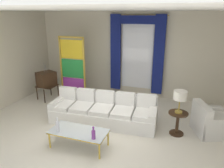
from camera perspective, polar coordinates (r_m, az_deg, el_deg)
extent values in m
plane|color=silver|center=(5.68, -2.48, -12.91)|extent=(16.00, 16.00, 0.00)
cube|color=beige|center=(7.91, 5.66, 7.70)|extent=(8.00, 0.12, 3.00)
cube|color=beige|center=(7.63, -27.37, 5.35)|extent=(0.12, 7.00, 3.00)
cube|color=white|center=(5.61, 0.27, 19.08)|extent=(8.00, 7.60, 0.04)
cube|color=white|center=(7.79, 6.65, 7.88)|extent=(1.10, 0.02, 2.50)
cylinder|color=gold|center=(7.59, 6.89, 17.54)|extent=(2.00, 0.04, 0.04)
cube|color=navy|center=(7.90, 0.99, 8.14)|extent=(0.36, 0.12, 2.70)
cube|color=navy|center=(7.57, 12.21, 7.28)|extent=(0.36, 0.12, 2.70)
cube|color=navy|center=(7.57, 6.81, 16.48)|extent=(1.80, 0.10, 0.28)
cube|color=white|center=(6.10, -2.39, -8.53)|extent=(2.96, 1.12, 0.38)
cube|color=white|center=(6.34, -1.42, -5.46)|extent=(2.91, 0.42, 0.78)
cube|color=white|center=(5.84, 10.61, -9.16)|extent=(0.26, 0.87, 0.56)
cube|color=white|center=(6.56, -13.89, -6.21)|extent=(0.26, 0.87, 0.56)
cube|color=white|center=(5.74, 8.65, -7.78)|extent=(0.59, 0.78, 0.12)
cube|color=white|center=(5.94, 9.12, -4.55)|extent=(0.52, 0.18, 0.40)
cube|color=white|center=(5.82, 2.93, -7.21)|extent=(0.59, 0.78, 0.12)
cube|color=white|center=(6.02, 3.61, -4.05)|extent=(0.52, 0.18, 0.40)
cube|color=white|center=(5.95, -2.57, -6.59)|extent=(0.59, 0.78, 0.12)
cube|color=white|center=(6.14, -1.71, -3.52)|extent=(0.52, 0.18, 0.40)
cube|color=white|center=(6.14, -7.77, -5.95)|extent=(0.59, 0.78, 0.12)
cube|color=white|center=(6.33, -6.75, -3.00)|extent=(0.52, 0.18, 0.40)
cube|color=white|center=(6.37, -12.62, -5.31)|extent=(0.59, 0.78, 0.12)
cube|color=white|center=(6.55, -11.48, -2.48)|extent=(0.52, 0.18, 0.40)
cube|color=silver|center=(5.05, -8.78, -12.17)|extent=(1.30, 0.61, 0.02)
cube|color=gold|center=(5.28, -7.32, -10.93)|extent=(1.30, 0.04, 0.03)
cube|color=gold|center=(4.85, -10.36, -13.93)|extent=(1.30, 0.04, 0.03)
cube|color=gold|center=(5.36, -14.86, -10.96)|extent=(0.04, 0.61, 0.03)
cube|color=gold|center=(4.83, -1.93, -13.77)|extent=(0.04, 0.61, 0.03)
cylinder|color=gold|center=(5.63, -13.03, -11.51)|extent=(0.04, 0.04, 0.38)
cylinder|color=gold|center=(5.14, -1.04, -14.06)|extent=(0.04, 0.04, 0.38)
cylinder|color=gold|center=(5.26, -16.12, -14.07)|extent=(0.04, 0.04, 0.38)
cylinder|color=gold|center=(4.74, -3.35, -17.26)|extent=(0.04, 0.04, 0.38)
cylinder|color=#753384|center=(4.68, -4.90, -13.20)|extent=(0.08, 0.08, 0.19)
cylinder|color=#753384|center=(4.62, -4.94, -11.90)|extent=(0.04, 0.04, 0.06)
sphere|color=#753384|center=(4.59, -4.96, -11.35)|extent=(0.05, 0.05, 0.05)
cylinder|color=silver|center=(5.04, -14.12, -10.84)|extent=(0.07, 0.07, 0.25)
cylinder|color=silver|center=(4.97, -14.26, -9.26)|extent=(0.03, 0.03, 0.06)
sphere|color=silver|center=(4.94, -14.31, -8.77)|extent=(0.04, 0.04, 0.04)
cube|color=#382314|center=(7.94, -16.73, -0.44)|extent=(0.62, 0.54, 0.03)
cylinder|color=#382314|center=(8.09, -19.15, -2.22)|extent=(0.04, 0.04, 0.50)
cylinder|color=#382314|center=(8.35, -15.84, -1.25)|extent=(0.04, 0.04, 0.50)
cylinder|color=#382314|center=(7.69, -17.37, -3.08)|extent=(0.04, 0.04, 0.50)
cylinder|color=#382314|center=(7.97, -13.95, -2.03)|extent=(0.04, 0.04, 0.50)
cube|color=#382314|center=(7.86, -16.90, 1.32)|extent=(0.66, 0.70, 0.48)
cube|color=black|center=(8.05, -17.80, 1.78)|extent=(0.16, 0.37, 0.30)
cylinder|color=gold|center=(8.07, -18.16, 0.38)|extent=(0.02, 0.04, 0.04)
cylinder|color=gold|center=(8.14, -17.20, 0.64)|extent=(0.02, 0.04, 0.04)
cylinder|color=silver|center=(7.76, -17.18, 4.29)|extent=(0.06, 0.12, 0.34)
cylinder|color=silver|center=(7.76, -17.18, 4.29)|extent=(0.06, 0.12, 0.34)
cube|color=white|center=(6.17, 24.92, -9.94)|extent=(1.04, 1.04, 0.40)
cube|color=white|center=(6.07, 25.24, -7.85)|extent=(0.89, 0.89, 0.10)
cube|color=white|center=(5.95, 22.39, -8.50)|extent=(0.48, 0.82, 0.80)
cube|color=white|center=(6.39, 23.78, -7.92)|extent=(0.75, 0.43, 0.58)
cube|color=white|center=(5.88, 26.40, -10.58)|extent=(0.75, 0.43, 0.58)
cube|color=gold|center=(7.86, -13.22, 4.25)|extent=(0.05, 0.05, 2.20)
cube|color=gold|center=(7.43, -7.32, 3.78)|extent=(0.05, 0.05, 2.20)
cube|color=gold|center=(7.45, -10.83, 12.02)|extent=(0.90, 0.05, 0.06)
cube|color=gold|center=(7.95, -9.92, -3.32)|extent=(0.90, 0.05, 0.10)
cube|color=purple|center=(7.82, -10.08, -0.71)|extent=(0.82, 0.02, 0.64)
cube|color=#238E3D|center=(7.64, -10.35, 4.03)|extent=(0.82, 0.02, 0.64)
cube|color=yellow|center=(7.50, -10.64, 8.96)|extent=(0.82, 0.02, 0.64)
cylinder|color=beige|center=(7.61, -7.25, -4.37)|extent=(0.16, 0.16, 0.06)
ellipsoid|color=#176376|center=(7.57, -7.29, -3.60)|extent=(0.18, 0.32, 0.20)
sphere|color=#176376|center=(7.64, -6.86, -2.47)|extent=(0.09, 0.09, 0.09)
cone|color=gold|center=(7.70, -6.66, -2.32)|extent=(0.02, 0.04, 0.02)
cone|color=#1E6F3E|center=(7.38, -7.94, -3.37)|extent=(0.44, 0.40, 0.50)
cylinder|color=#382314|center=(5.64, 17.09, -7.35)|extent=(0.48, 0.48, 0.03)
cylinder|color=#382314|center=(5.77, 16.82, -9.95)|extent=(0.08, 0.08, 0.55)
cylinder|color=#382314|center=(5.90, 16.57, -12.31)|extent=(0.36, 0.36, 0.03)
cylinder|color=#B29338|center=(5.62, 17.12, -7.02)|extent=(0.18, 0.18, 0.04)
cylinder|color=#B29338|center=(5.54, 17.31, -5.15)|extent=(0.03, 0.03, 0.36)
cylinder|color=white|center=(5.46, 17.55, -2.84)|extent=(0.32, 0.32, 0.22)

